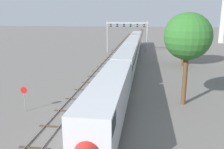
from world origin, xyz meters
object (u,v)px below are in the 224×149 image
trackside_tree_right (184,33)px  signal_gantry (127,29)px  stop_sign (24,96)px  trackside_tree_mid (188,37)px  passenger_train (130,53)px

trackside_tree_right → signal_gantry: bearing=126.4°
signal_gantry → stop_sign: bearing=-99.4°
signal_gantry → trackside_tree_mid: bearing=-76.1°
passenger_train → trackside_tree_right: trackside_tree_right is taller
stop_sign → trackside_tree_right: (21.11, 28.58, 5.03)m
signal_gantry → trackside_tree_mid: (10.31, -41.80, 1.66)m
trackside_tree_mid → stop_sign: bearing=-164.8°
signal_gantry → trackside_tree_right: size_ratio=1.10×
stop_sign → trackside_tree_right: bearing=53.5°
passenger_train → signal_gantry: bearing=96.7°
passenger_train → stop_sign: (-10.00, -27.58, -0.73)m
signal_gantry → trackside_tree_right: 22.53m
passenger_train → signal_gantry: signal_gantry is taller
trackside_tree_mid → trackside_tree_right: size_ratio=1.00×
trackside_tree_mid → trackside_tree_right: 23.90m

